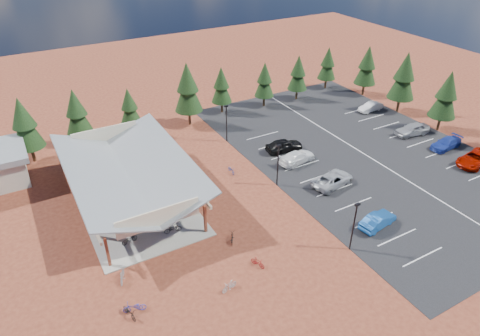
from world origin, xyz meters
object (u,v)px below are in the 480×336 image
bike_pavilion (128,170)px  bike_11 (258,262)px  lamp_post_1 (278,162)px  bike_1 (112,212)px  bike_2 (112,199)px  bike_6 (153,181)px  bike_13 (229,286)px  bike_12 (232,237)px  lamp_post_2 (226,121)px  bike_15 (186,191)px  lamp_post_0 (354,224)px  car_8 (412,129)px  bike_0 (129,239)px  bike_7 (142,163)px  car_1 (378,220)px  bike_16 (196,200)px  car_3 (297,157)px  car_9 (371,107)px  bike_4 (173,229)px  car_4 (284,145)px  bike_5 (171,204)px  trash_bin_1 (203,179)px  bike_9 (122,276)px  car_7 (446,143)px  bike_14 (231,170)px  bike_8 (129,312)px  car_6 (476,159)px  trash_bin_0 (191,190)px  bike_10 (135,307)px

bike_pavilion → bike_11: bearing=-66.0°
lamp_post_1 → bike_1: (-17.53, 3.41, -2.43)m
bike_1 → bike_2: bike_1 is taller
bike_6 → bike_13: 17.63m
lamp_post_1 → bike_12: size_ratio=3.13×
lamp_post_2 → bike_15: 13.20m
lamp_post_0 → car_8: (22.83, 13.30, -2.11)m
bike_0 → bike_6: (5.18, 8.15, 0.07)m
bike_7 → car_1: 27.28m
bike_16 → car_1: 18.44m
bike_13 → car_3: 21.75m
bike_1 → car_9: size_ratio=0.37×
bike_4 → car_4: 19.99m
lamp_post_0 → bike_12: (-8.82, 6.23, -2.54)m
bike_5 → car_9: size_ratio=0.42×
bike_12 → bike_2: bearing=-25.4°
lamp_post_1 → trash_bin_1: lamp_post_1 is taller
car_3 → bike_13: bearing=121.1°
bike_5 → lamp_post_1: bearing=-117.3°
bike_9 → car_9: bearing=-136.6°
bike_6 → bike_1: bearing=131.5°
bike_6 → car_7: (35.73, -10.24, 0.14)m
bike_14 → car_8: size_ratio=0.32×
bike_0 → car_8: (40.07, 2.73, 0.35)m
car_8 → bike_2: bearing=-88.6°
bike_2 → bike_11: bike_2 is taller
bike_2 → bike_15: size_ratio=0.96×
lamp_post_1 → bike_8: bearing=-154.2°
bike_4 → bike_5: 3.96m
bike_pavilion → bike_2: 3.92m
bike_14 → car_6: bearing=-23.5°
bike_pavilion → lamp_post_0: 22.69m
trash_bin_0 → bike_14: bearing=15.4°
bike_1 → car_7: car_7 is taller
car_7 → car_9: 13.45m
bike_16 → car_9: bearing=84.0°
lamp_post_0 → lamp_post_2: size_ratio=1.00×
bike_1 → car_1: size_ratio=0.35×
bike_13 → car_4: car_4 is taller
lamp_post_0 → bike_10: size_ratio=2.88×
bike_8 → car_4: car_4 is taller
lamp_post_1 → bike_4: (-13.20, -2.01, -2.44)m
car_7 → car_6: bearing=-8.1°
car_8 → bike_5: bearing=-83.2°
bike_pavilion → bike_4: size_ratio=11.64×
bike_6 → bike_12: bike_6 is taller
bike_10 → car_7: car_7 is taller
bike_1 → bike_2: size_ratio=0.97×
bike_12 → bike_14: bike_12 is taller
bike_0 → bike_6: size_ratio=0.86×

